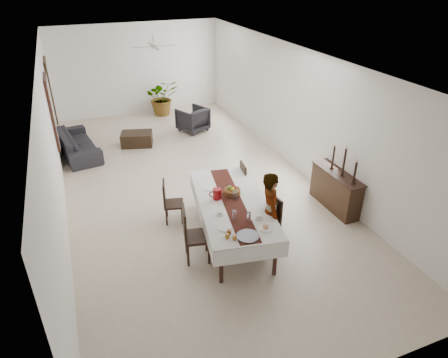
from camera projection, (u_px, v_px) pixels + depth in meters
The scene contains 88 objects.
floor at pixel (190, 184), 10.24m from camera, with size 6.00×12.00×0.00m, color beige.
ceiling at pixel (184, 56), 8.70m from camera, with size 6.00×12.00×0.02m, color silver.
wall_back at pixel (138, 69), 14.36m from camera, with size 6.00×0.02×3.20m, color white.
wall_front at pixel (341, 301), 4.58m from camera, with size 6.00×0.02×3.20m, color white.
wall_left at pixel (52, 144), 8.49m from camera, with size 0.02×12.00×3.20m, color white.
wall_right at pixel (297, 110), 10.44m from camera, with size 0.02×12.00×3.20m, color white.
dining_table_top at pixel (233, 203), 7.90m from camera, with size 1.12×2.68×0.06m, color black.
table_leg_fl at pixel (221, 265), 6.92m from camera, with size 0.08×0.08×0.78m, color black.
table_leg_fr at pixel (275, 257), 7.10m from camera, with size 0.08×0.08×0.78m, color black.
table_leg_bl at pixel (199, 192), 9.11m from camera, with size 0.08×0.08×0.78m, color black.
table_leg_br at pixel (241, 188), 9.29m from camera, with size 0.08×0.08×0.78m, color black.
tablecloth_top at pixel (233, 202), 7.89m from camera, with size 1.32×2.88×0.01m, color silver.
tablecloth_drape_left at pixel (200, 212), 7.85m from camera, with size 0.01×2.88×0.34m, color white.
tablecloth_drape_right at pixel (264, 205), 8.08m from camera, with size 0.01×2.88×0.34m, color white.
tablecloth_drape_near at pixel (252, 254), 6.73m from camera, with size 1.32×0.01×0.34m, color white.
tablecloth_drape_far at pixel (218, 175), 9.20m from camera, with size 1.32×0.01×0.34m, color white.
table_runner at pixel (233, 201), 7.88m from camera, with size 0.39×2.79×0.00m, color #511E17.
red_pitcher at pixel (217, 194), 7.92m from camera, with size 0.17×0.17×0.22m, color maroon.
pitcher_handle at pixel (212, 194), 7.91m from camera, with size 0.13×0.13×0.02m, color maroon.
wine_glass_near at pixel (249, 217), 7.24m from camera, with size 0.08×0.08×0.19m, color white.
wine_glass_mid at pixel (234, 215), 7.29m from camera, with size 0.08×0.08×0.19m, color white.
wine_glass_far at pixel (235, 196), 7.90m from camera, with size 0.08×0.08×0.19m, color silver.
teacup_right at pixel (258, 217), 7.35m from camera, with size 0.10×0.10×0.07m, color white.
saucer_right at pixel (258, 218), 7.37m from camera, with size 0.17×0.17×0.01m, color silver.
teacup_left at pixel (220, 213), 7.47m from camera, with size 0.10×0.10×0.07m, color white.
saucer_left at pixel (220, 214), 7.48m from camera, with size 0.17×0.17×0.01m, color silver.
plate_near_right at pixel (265, 228), 7.08m from camera, with size 0.27×0.27×0.02m, color white.
bread_near_right at pixel (266, 227), 7.07m from camera, with size 0.10×0.10×0.10m, color tan.
plate_near_left at pixel (225, 227), 7.10m from camera, with size 0.27×0.27×0.02m, color silver.
plate_far_left at pixel (209, 188), 8.34m from camera, with size 0.27×0.27×0.02m, color white.
serving_tray at pixel (248, 236), 6.87m from camera, with size 0.40×0.40×0.02m, color #444549.
jam_jar_a at pixel (234, 238), 6.78m from camera, with size 0.07×0.07×0.08m, color #9A5816.
jam_jar_b at pixel (227, 236), 6.82m from camera, with size 0.07×0.07×0.08m, color #875A13.
jam_jar_c at pixel (229, 232), 6.93m from camera, with size 0.07×0.07×0.08m, color maroon.
fruit_basket at pixel (232, 192), 8.11m from camera, with size 0.34×0.34×0.11m, color brown.
fruit_red at pixel (234, 187), 8.09m from camera, with size 0.10×0.10×0.10m, color maroon.
fruit_green at pixel (230, 188), 8.09m from camera, with size 0.09×0.09×0.09m, color #5D8E2A.
fruit_yellow at pixel (233, 189), 8.02m from camera, with size 0.09×0.09×0.09m, color yellow.
chair_right_near_seat at pixel (265, 225), 7.81m from camera, with size 0.46×0.46×0.05m, color black.
chair_right_near_leg_fl at pixel (278, 238), 7.86m from camera, with size 0.05×0.05×0.45m, color black.
chair_right_near_leg_fr at pixel (267, 228), 8.15m from camera, with size 0.05×0.05×0.45m, color black.
chair_right_near_leg_bl at pixel (262, 244), 7.70m from camera, with size 0.05×0.05×0.45m, color black.
chair_right_near_leg_br at pixel (251, 234), 7.99m from camera, with size 0.05×0.05×0.45m, color black.
chair_right_near_back at pixel (275, 209), 7.74m from camera, with size 0.46×0.04×0.58m, color black.
chair_right_far_seat at pixel (234, 187), 9.17m from camera, with size 0.43×0.43×0.05m, color black.
chair_right_far_leg_fl at pixel (244, 199), 9.17m from camera, with size 0.04×0.04×0.43m, color black.
chair_right_far_leg_fr at pixel (240, 192), 9.47m from camera, with size 0.04×0.04×0.43m, color black.
chair_right_far_leg_bl at pixel (229, 201), 9.09m from camera, with size 0.04×0.04×0.43m, color black.
chair_right_far_leg_br at pixel (225, 193), 9.40m from camera, with size 0.04×0.04×0.43m, color black.
chair_right_far_back at pixel (243, 175), 9.07m from camera, with size 0.43×0.04×0.55m, color black.
chair_left_near_seat at pixel (197, 237), 7.44m from camera, with size 0.48×0.48×0.05m, color black.
chair_left_near_leg_fl at pixel (186, 243), 7.71m from camera, with size 0.05×0.05×0.47m, color black.
chair_left_near_leg_fr at pixel (188, 256), 7.37m from camera, with size 0.05×0.05×0.47m, color black.
chair_left_near_leg_bl at pixel (206, 241), 7.77m from camera, with size 0.05×0.05×0.47m, color black.
chair_left_near_leg_br at pixel (209, 254), 7.43m from camera, with size 0.05×0.05×0.47m, color black.
chair_left_near_back at pixel (185, 224), 7.25m from camera, with size 0.48×0.04×0.61m, color black.
chair_left_far_seat at pixel (174, 204), 8.59m from camera, with size 0.41×0.41×0.05m, color black.
chair_left_far_leg_fl at pixel (167, 209), 8.83m from camera, with size 0.04×0.04×0.40m, color black.
chair_left_far_leg_fr at pixel (167, 217), 8.54m from camera, with size 0.04×0.04×0.40m, color black.
chair_left_far_leg_bl at pixel (182, 208), 8.86m from camera, with size 0.04×0.04×0.40m, color black.
chair_left_far_leg_br at pixel (182, 216), 8.57m from camera, with size 0.04×0.04×0.40m, color black.
chair_left_far_back at pixel (164, 193), 8.44m from camera, with size 0.41×0.04×0.52m, color black.
woman at pixel (270, 212), 7.58m from camera, with size 0.61×0.40×1.67m, color gray.
sideboard_body at pixel (335, 191), 9.09m from camera, with size 0.38×1.43×0.86m, color black.
sideboard_top at pixel (338, 173), 8.87m from camera, with size 0.42×1.49×0.03m, color black.
candlestick_near_base at pixel (353, 183), 8.43m from camera, with size 0.10×0.10×0.03m, color black.
candlestick_near_shaft at pixel (355, 172), 8.31m from camera, with size 0.05×0.05×0.48m, color black.
candlestick_near_candle at pixel (357, 161), 8.18m from camera, with size 0.03×0.03×0.08m, color silver.
candlestick_mid_base at pixel (342, 175), 8.74m from camera, with size 0.10×0.10×0.03m, color black.
candlestick_mid_shaft at pixel (344, 162), 8.59m from camera, with size 0.05×0.05×0.62m, color black.
candlestick_mid_candle at pixel (347, 147), 8.42m from camera, with size 0.03×0.03×0.08m, color silver.
candlestick_far_base at pixel (332, 168), 9.06m from camera, with size 0.10×0.10×0.03m, color black.
candlestick_far_shaft at pixel (333, 157), 8.92m from camera, with size 0.05×0.05×0.52m, color black.
candlestick_far_candle at pixel (335, 144), 8.78m from camera, with size 0.03×0.03×0.08m, color beige.
sofa at pixel (78, 143), 11.68m from camera, with size 2.30×0.90×0.67m, color #28262B.
armchair at pixel (193, 119), 13.27m from camera, with size 0.85×0.87×0.79m, color #242126.
coffee_table at pixel (137, 139), 12.30m from camera, with size 0.93×0.62×0.41m, color black.
potted_plant at pixel (162, 97), 14.59m from camera, with size 1.17×1.01×1.30m, color #3D6327.
mirror_frame_near at pixel (52, 112), 10.30m from camera, with size 0.06×1.05×1.85m, color black.
mirror_glass_near at pixel (54, 112), 10.31m from camera, with size 0.01×0.90×1.70m, color silver.
mirror_frame_far at pixel (51, 90), 12.01m from camera, with size 0.06×1.05×1.85m, color black.
mirror_glass_far at pixel (52, 90), 12.02m from camera, with size 0.01×0.90×1.70m, color silver.
fan_rod at pixel (153, 39), 11.19m from camera, with size 0.04×0.04×0.20m, color silver.
fan_hub at pixel (154, 46), 11.29m from camera, with size 0.16×0.16×0.08m, color silver.
fan_blade_n at pixel (151, 44), 11.57m from camera, with size 0.10×0.55×0.01m, color silver.
fan_blade_s at pixel (157, 49), 11.00m from camera, with size 0.10×0.55×0.01m, color silver.
fan_blade_e at pixel (166, 46), 11.40m from camera, with size 0.55×0.10×0.01m, color silver.
fan_blade_w at pixel (141, 47), 11.17m from camera, with size 0.55×0.10×0.01m, color white.
Camera 1 is at (-2.48, -8.61, 5.03)m, focal length 32.00 mm.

